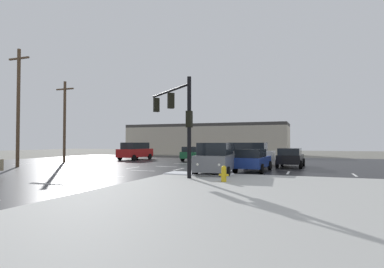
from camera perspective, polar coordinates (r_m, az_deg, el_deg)
The scene contains 16 objects.
ground_plane at distance 24.85m, azimuth -6.71°, elevation -6.31°, with size 120.00×120.00×0.00m, color slate.
road_asphalt at distance 24.85m, azimuth -6.71°, elevation -6.29°, with size 44.00×44.00×0.02m, color black.
sidewalk_corner at distance 10.26m, azimuth 24.63°, elevation -12.70°, with size 18.00×18.00×0.14m, color #B2B2AD.
snow_strip_curbside at distance 19.20m, azimuth 1.21°, elevation -7.23°, with size 4.00×1.60×0.06m, color white.
lane_markings at distance 23.08m, azimuth -5.60°, elevation -6.63°, with size 36.15×36.15×0.01m.
traffic_signal_mast at distance 18.46m, azimuth -2.75°, elevation 4.07°, with size 4.25×3.88×5.52m.
fire_hydrant at distance 15.62m, azimuth 5.82°, elevation -7.19°, with size 0.48×0.26×0.79m.
strip_building_background at distance 54.13m, azimuth 2.62°, elevation -0.99°, with size 27.32×8.00×5.15m.
sedan_green at distance 34.62m, azimuth 0.60°, elevation -3.55°, with size 2.29×4.64×1.58m.
sedan_black at distance 27.31m, azimuth 17.52°, elevation -4.02°, with size 2.21×4.61×1.58m.
sedan_blue at distance 22.53m, azimuth 10.97°, elevation -4.62°, with size 2.22×4.62×1.58m.
suv_red at distance 37.79m, azimuth -10.30°, elevation -2.99°, with size 2.51×4.96×2.03m.
suv_grey at distance 20.02m, azimuth 4.54°, elevation -4.35°, with size 2.45×4.94×2.03m.
suv_white at distance 29.20m, azimuth 10.06°, elevation -3.44°, with size 4.91×2.35×2.03m.
utility_pole_mid at distance 30.16m, azimuth -29.10°, elevation 4.61°, with size 2.20×0.28×9.96m.
utility_pole_far at distance 35.48m, azimuth -22.20°, elevation 2.43°, with size 2.20×0.28×8.49m.
Camera 1 is at (11.28, -22.04, 2.09)m, focal length 29.27 mm.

